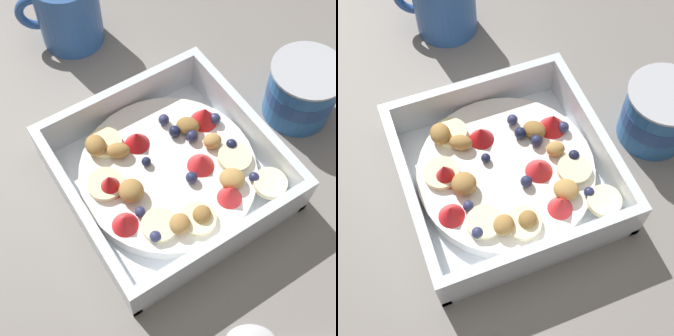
{
  "view_description": "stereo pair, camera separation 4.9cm",
  "coord_description": "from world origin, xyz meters",
  "views": [
    {
      "loc": [
        0.22,
        -0.15,
        0.46
      ],
      "look_at": [
        0.02,
        -0.01,
        0.03
      ],
      "focal_mm": 50.41,
      "sensor_mm": 36.0,
      "label": 1
    },
    {
      "loc": [
        0.25,
        -0.1,
        0.46
      ],
      "look_at": [
        0.02,
        -0.01,
        0.03
      ],
      "focal_mm": 50.41,
      "sensor_mm": 36.0,
      "label": 2
    }
  ],
  "objects": [
    {
      "name": "ground_plane",
      "position": [
        0.0,
        0.0,
        0.0
      ],
      "size": [
        2.4,
        2.4,
        0.0
      ],
      "primitive_type": "plane",
      "color": "gray"
    },
    {
      "name": "yogurt_cup",
      "position": [
        0.02,
        0.17,
        0.04
      ],
      "size": [
        0.08,
        0.08,
        0.07
      ],
      "color": "#3370B7",
      "rests_on": "ground"
    },
    {
      "name": "coffee_mug",
      "position": [
        -0.24,
        0.0,
        0.05
      ],
      "size": [
        0.08,
        0.11,
        0.09
      ],
      "color": "#2D5699",
      "rests_on": "ground"
    },
    {
      "name": "fruit_bowl",
      "position": [
        0.02,
        -0.01,
        0.02
      ],
      "size": [
        0.21,
        0.21,
        0.06
      ],
      "color": "white",
      "rests_on": "ground"
    }
  ]
}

